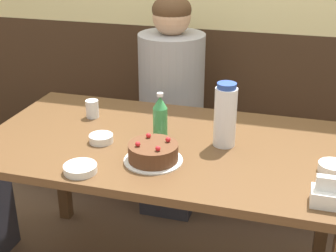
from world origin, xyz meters
TOP-DOWN VIEW (x-y plane):
  - bench_seat at (0.00, 0.83)m, footprint 2.39×0.38m
  - dining_table at (0.00, 0.00)m, footprint 1.54×0.85m
  - birthday_cake at (0.01, -0.18)m, footprint 0.23×0.23m
  - water_pitcher at (0.25, 0.04)m, footprint 0.09×0.09m
  - soju_bottle at (-0.02, 0.03)m, footprint 0.06×0.06m
  - napkin_holder at (0.65, -0.31)m, footprint 0.11×0.08m
  - bowl_soup_white at (-0.25, -0.08)m, footprint 0.10×0.10m
  - bowl_rice_small at (0.68, -0.08)m, footprint 0.11×0.11m
  - bowl_side_dish at (-0.22, -0.34)m, footprint 0.13×0.13m
  - glass_water_tall at (-0.40, 0.16)m, footprint 0.06×0.06m
  - person_pale_blue_shirt at (-0.16, 0.68)m, footprint 0.37×0.37m

SIDE VIEW (x-z plane):
  - bench_seat at x=0.00m, z-range 0.00..0.44m
  - person_pale_blue_shirt at x=-0.16m, z-range 0.00..1.27m
  - dining_table at x=0.00m, z-range 0.29..1.06m
  - bowl_side_dish at x=-0.22m, z-range 0.77..0.80m
  - bowl_soup_white at x=-0.25m, z-range 0.77..0.80m
  - bowl_rice_small at x=0.68m, z-range 0.77..0.80m
  - birthday_cake at x=0.01m, z-range 0.76..0.85m
  - napkin_holder at x=0.65m, z-range 0.75..0.86m
  - glass_water_tall at x=-0.40m, z-range 0.77..0.85m
  - soju_bottle at x=-0.02m, z-range 0.76..0.97m
  - water_pitcher at x=0.25m, z-range 0.76..1.03m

